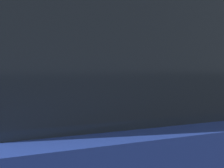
# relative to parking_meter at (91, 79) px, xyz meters

# --- Properties ---
(parking_meter) EXTENTS (0.17, 0.18, 1.36)m
(parking_meter) POSITION_rel_parking_meter_xyz_m (0.00, 0.00, 0.00)
(parking_meter) COLOR slate
(parking_meter) RESTS_ON sidewalk_curb
(pedestrian_at_meter) EXTENTS (0.61, 0.75, 1.74)m
(pedestrian_at_meter) POSITION_rel_parking_meter_xyz_m (0.62, 0.13, 0.02)
(pedestrian_at_meter) COLOR black
(pedestrian_at_meter) RESTS_ON sidewalk_curb
(parked_sedan_blue) EXTENTS (4.65, 1.92, 1.76)m
(parked_sedan_blue) POSITION_rel_parking_meter_xyz_m (-0.51, -1.56, -0.26)
(parked_sedan_blue) COLOR navy
(parked_sedan_blue) RESTS_ON ground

